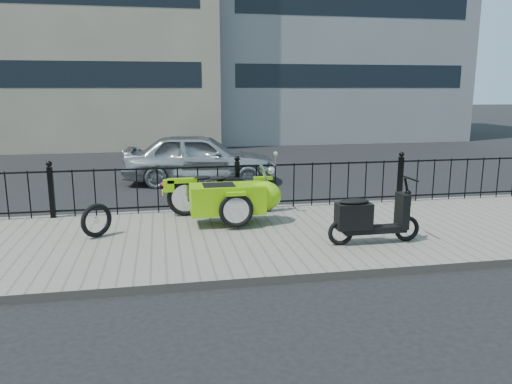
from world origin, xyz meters
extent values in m
plane|color=black|center=(0.00, 0.00, 0.00)|extent=(120.00, 120.00, 0.00)
cube|color=slate|center=(0.00, -0.50, 0.06)|extent=(30.00, 3.80, 0.12)
cube|color=gray|center=(0.00, 1.44, 0.06)|extent=(30.00, 0.10, 0.12)
cylinder|color=black|center=(0.00, 1.30, 0.99)|extent=(14.00, 0.04, 0.04)
cylinder|color=black|center=(0.00, 1.30, 0.24)|extent=(14.00, 0.04, 0.04)
cube|color=black|center=(-3.50, 1.30, 0.60)|extent=(0.09, 0.09, 0.96)
sphere|color=black|center=(-3.50, 1.30, 1.14)|extent=(0.11, 0.11, 0.11)
cube|color=black|center=(0.00, 1.30, 0.60)|extent=(0.09, 0.09, 0.96)
sphere|color=black|center=(0.00, 1.30, 1.14)|extent=(0.11, 0.11, 0.11)
cube|color=black|center=(3.50, 1.30, 0.60)|extent=(0.09, 0.09, 0.96)
sphere|color=black|center=(3.50, 1.30, 1.14)|extent=(0.11, 0.11, 0.11)
cube|color=gray|center=(-6.00, 16.00, 6.00)|extent=(14.00, 8.00, 12.00)
cube|color=black|center=(-6.00, 12.02, 3.00)|extent=(12.50, 0.06, 1.00)
cube|color=black|center=(7.00, 13.02, 3.00)|extent=(10.50, 0.06, 1.00)
cube|color=black|center=(7.00, 13.02, 6.00)|extent=(10.50, 0.06, 1.00)
torus|color=black|center=(0.45, 0.95, 0.46)|extent=(0.69, 0.09, 0.69)
torus|color=black|center=(-1.05, 0.95, 0.46)|extent=(0.69, 0.09, 0.69)
torus|color=black|center=(-0.25, -0.19, 0.46)|extent=(0.60, 0.08, 0.60)
cube|color=gray|center=(-0.30, 0.95, 0.48)|extent=(0.34, 0.22, 0.24)
cylinder|color=black|center=(-0.30, 0.95, 0.41)|extent=(1.40, 0.04, 0.04)
ellipsoid|color=black|center=(-0.18, 0.95, 0.72)|extent=(0.54, 0.29, 0.26)
cylinder|color=silver|center=(0.63, 0.95, 1.08)|extent=(0.03, 0.56, 0.03)
cylinder|color=silver|center=(0.51, 0.95, 0.77)|extent=(0.25, 0.04, 0.59)
sphere|color=silver|center=(0.61, 0.95, 0.95)|extent=(0.15, 0.15, 0.15)
cube|color=#78BE09|center=(0.45, 0.95, 0.79)|extent=(0.36, 0.12, 0.06)
cube|color=#78BE09|center=(-1.10, 0.95, 0.80)|extent=(0.55, 0.16, 0.08)
ellipsoid|color=black|center=(-0.40, 0.95, 0.82)|extent=(0.31, 0.22, 0.08)
ellipsoid|color=black|center=(-0.72, 0.95, 0.84)|extent=(0.31, 0.22, 0.08)
sphere|color=red|center=(-1.45, 0.95, 0.74)|extent=(0.07, 0.07, 0.07)
cube|color=yellow|center=(-1.47, 1.05, 0.56)|extent=(0.02, 0.14, 0.10)
cube|color=#78BE09|center=(-0.35, 0.20, 0.59)|extent=(1.30, 0.62, 0.50)
ellipsoid|color=#78BE09|center=(0.30, 0.20, 0.61)|extent=(0.65, 0.60, 0.54)
cube|color=black|center=(-0.50, 0.20, 0.82)|extent=(0.55, 0.43, 0.06)
cube|color=#78BE09|center=(-0.25, -0.19, 0.76)|extent=(0.34, 0.11, 0.06)
torus|color=black|center=(2.31, -1.32, 0.33)|extent=(0.41, 0.07, 0.41)
torus|color=black|center=(1.21, -1.32, 0.33)|extent=(0.41, 0.07, 0.41)
cube|color=black|center=(1.76, -1.32, 0.34)|extent=(1.00, 0.22, 0.10)
cube|color=black|center=(1.41, -1.32, 0.57)|extent=(0.55, 0.26, 0.40)
ellipsoid|color=black|center=(1.41, -1.32, 0.80)|extent=(0.47, 0.23, 0.09)
cube|color=black|center=(2.21, -1.32, 0.62)|extent=(0.12, 0.30, 0.55)
cylinder|color=black|center=(2.28, -1.32, 0.92)|extent=(0.16, 0.04, 0.45)
cylinder|color=black|center=(2.32, -1.32, 1.12)|extent=(0.03, 0.44, 0.03)
torus|color=black|center=(-2.54, -0.16, 0.40)|extent=(0.49, 0.41, 0.56)
imported|color=#A7AAAE|center=(-0.46, 4.88, 0.67)|extent=(4.12, 2.09, 1.35)
camera|label=1|loc=(-1.48, -8.33, 2.52)|focal=35.00mm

